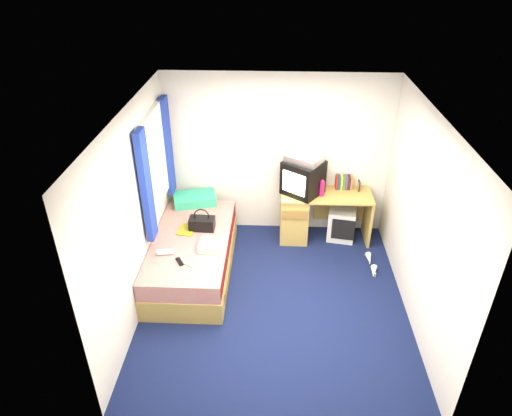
{
  "coord_description": "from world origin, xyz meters",
  "views": [
    {
      "loc": [
        -0.03,
        -4.32,
        3.9
      ],
      "look_at": [
        -0.26,
        0.7,
        0.91
      ],
      "focal_mm": 32.0,
      "sensor_mm": 36.0,
      "label": 1
    }
  ],
  "objects_px": {
    "bed": "(193,254)",
    "colour_swatch_fan": "(187,263)",
    "pillow": "(195,199)",
    "crt_tv": "(303,177)",
    "white_heels": "(371,265)",
    "desk": "(306,213)",
    "remote_control": "(180,262)",
    "picture_frame": "(359,186)",
    "water_bottle": "(165,252)",
    "towel": "(212,246)",
    "magazine": "(187,230)",
    "handbag": "(202,223)",
    "pink_water_bottle": "(322,189)",
    "aerosol_can": "(319,187)",
    "vcr": "(304,159)",
    "storage_cube": "(341,223)"
  },
  "relations": [
    {
      "from": "bed",
      "to": "colour_swatch_fan",
      "type": "distance_m",
      "value": 0.62
    },
    {
      "from": "water_bottle",
      "to": "handbag",
      "type": "bearing_deg",
      "value": 57.9
    },
    {
      "from": "colour_swatch_fan",
      "to": "pink_water_bottle",
      "type": "bearing_deg",
      "value": 38.95
    },
    {
      "from": "desk",
      "to": "water_bottle",
      "type": "relative_size",
      "value": 6.5
    },
    {
      "from": "picture_frame",
      "to": "water_bottle",
      "type": "xyz_separation_m",
      "value": [
        -2.54,
        -1.39,
        -0.24
      ]
    },
    {
      "from": "picture_frame",
      "to": "aerosol_can",
      "type": "distance_m",
      "value": 0.6
    },
    {
      "from": "crt_tv",
      "to": "colour_swatch_fan",
      "type": "height_order",
      "value": "crt_tv"
    },
    {
      "from": "towel",
      "to": "pink_water_bottle",
      "type": "bearing_deg",
      "value": 36.72
    },
    {
      "from": "water_bottle",
      "to": "towel",
      "type": "bearing_deg",
      "value": 13.61
    },
    {
      "from": "towel",
      "to": "bed",
      "type": "bearing_deg",
      "value": 141.48
    },
    {
      "from": "towel",
      "to": "white_heels",
      "type": "height_order",
      "value": "towel"
    },
    {
      "from": "pink_water_bottle",
      "to": "water_bottle",
      "type": "xyz_separation_m",
      "value": [
        -1.99,
        -1.2,
        -0.29
      ]
    },
    {
      "from": "vcr",
      "to": "colour_swatch_fan",
      "type": "distance_m",
      "value": 2.17
    },
    {
      "from": "vcr",
      "to": "magazine",
      "type": "bearing_deg",
      "value": -121.85
    },
    {
      "from": "handbag",
      "to": "magazine",
      "type": "height_order",
      "value": "handbag"
    },
    {
      "from": "vcr",
      "to": "bed",
      "type": "bearing_deg",
      "value": -115.56
    },
    {
      "from": "handbag",
      "to": "remote_control",
      "type": "xyz_separation_m",
      "value": [
        -0.17,
        -0.74,
        -0.08
      ]
    },
    {
      "from": "pillow",
      "to": "bed",
      "type": "bearing_deg",
      "value": -83.75
    },
    {
      "from": "handbag",
      "to": "crt_tv",
      "type": "bearing_deg",
      "value": 28.91
    },
    {
      "from": "crt_tv",
      "to": "white_heels",
      "type": "bearing_deg",
      "value": -1.21
    },
    {
      "from": "crt_tv",
      "to": "pink_water_bottle",
      "type": "xyz_separation_m",
      "value": [
        0.27,
        -0.07,
        -0.13
      ]
    },
    {
      "from": "pillow",
      "to": "vcr",
      "type": "xyz_separation_m",
      "value": [
        1.57,
        0.0,
        0.68
      ]
    },
    {
      "from": "pink_water_bottle",
      "to": "towel",
      "type": "bearing_deg",
      "value": -143.28
    },
    {
      "from": "pillow",
      "to": "crt_tv",
      "type": "height_order",
      "value": "crt_tv"
    },
    {
      "from": "pillow",
      "to": "water_bottle",
      "type": "bearing_deg",
      "value": -96.99
    },
    {
      "from": "storage_cube",
      "to": "picture_frame",
      "type": "height_order",
      "value": "picture_frame"
    },
    {
      "from": "vcr",
      "to": "towel",
      "type": "bearing_deg",
      "value": -102.56
    },
    {
      "from": "towel",
      "to": "white_heels",
      "type": "xyz_separation_m",
      "value": [
        2.11,
        0.41,
        -0.55
      ]
    },
    {
      "from": "pink_water_bottle",
      "to": "water_bottle",
      "type": "height_order",
      "value": "pink_water_bottle"
    },
    {
      "from": "crt_tv",
      "to": "magazine",
      "type": "height_order",
      "value": "crt_tv"
    },
    {
      "from": "picture_frame",
      "to": "water_bottle",
      "type": "distance_m",
      "value": 2.91
    },
    {
      "from": "bed",
      "to": "desk",
      "type": "bearing_deg",
      "value": 30.25
    },
    {
      "from": "desk",
      "to": "remote_control",
      "type": "height_order",
      "value": "desk"
    },
    {
      "from": "bed",
      "to": "white_heels",
      "type": "xyz_separation_m",
      "value": [
        2.42,
        0.17,
        -0.23
      ]
    },
    {
      "from": "picture_frame",
      "to": "colour_swatch_fan",
      "type": "xyz_separation_m",
      "value": [
        -2.25,
        -1.57,
        -0.27
      ]
    },
    {
      "from": "magazine",
      "to": "water_bottle",
      "type": "height_order",
      "value": "water_bottle"
    },
    {
      "from": "water_bottle",
      "to": "remote_control",
      "type": "xyz_separation_m",
      "value": [
        0.2,
        -0.15,
        -0.03
      ]
    },
    {
      "from": "pink_water_bottle",
      "to": "towel",
      "type": "height_order",
      "value": "pink_water_bottle"
    },
    {
      "from": "aerosol_can",
      "to": "white_heels",
      "type": "xyz_separation_m",
      "value": [
        0.71,
        -0.72,
        -0.81
      ]
    },
    {
      "from": "towel",
      "to": "magazine",
      "type": "distance_m",
      "value": 0.57
    },
    {
      "from": "towel",
      "to": "remote_control",
      "type": "height_order",
      "value": "towel"
    },
    {
      "from": "bed",
      "to": "aerosol_can",
      "type": "distance_m",
      "value": 2.01
    },
    {
      "from": "bed",
      "to": "pillow",
      "type": "relative_size",
      "value": 3.32
    },
    {
      "from": "handbag",
      "to": "remote_control",
      "type": "bearing_deg",
      "value": -100.73
    },
    {
      "from": "storage_cube",
      "to": "handbag",
      "type": "relative_size",
      "value": 1.41
    },
    {
      "from": "pink_water_bottle",
      "to": "handbag",
      "type": "height_order",
      "value": "pink_water_bottle"
    },
    {
      "from": "remote_control",
      "to": "white_heels",
      "type": "xyz_separation_m",
      "value": [
        2.47,
        0.7,
        -0.51
      ]
    },
    {
      "from": "pink_water_bottle",
      "to": "white_heels",
      "type": "distance_m",
      "value": 1.25
    },
    {
      "from": "picture_frame",
      "to": "handbag",
      "type": "bearing_deg",
      "value": -158.32
    },
    {
      "from": "vcr",
      "to": "magazine",
      "type": "xyz_separation_m",
      "value": [
        -1.56,
        -0.74,
        -0.73
      ]
    }
  ]
}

